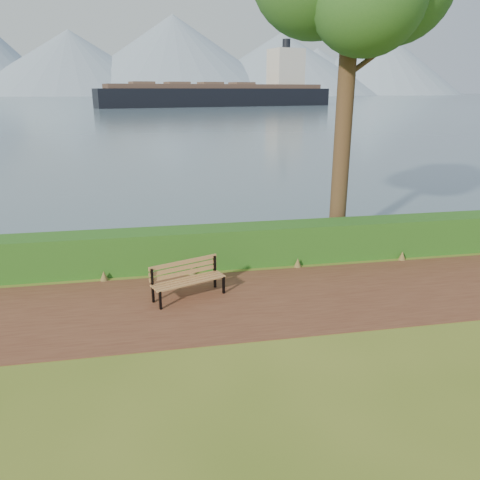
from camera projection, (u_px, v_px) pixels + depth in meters
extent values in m
plane|color=#4B631C|center=(253.00, 307.00, 9.79)|extent=(140.00, 140.00, 0.00)
cube|color=#522B1C|center=(250.00, 301.00, 10.07)|extent=(40.00, 3.40, 0.01)
cube|color=#214D16|center=(232.00, 246.00, 12.07)|extent=(32.00, 0.85, 1.00)
cube|color=#4A6077|center=(153.00, 98.00, 253.07)|extent=(700.00, 510.00, 0.00)
cone|color=gray|center=(71.00, 63.00, 361.59)|extent=(160.00, 160.00, 48.00)
cone|color=gray|center=(174.00, 55.00, 382.72)|extent=(190.00, 190.00, 62.00)
cone|color=gray|center=(282.00, 64.00, 395.55)|extent=(170.00, 170.00, 50.00)
cone|color=gray|center=(376.00, 61.00, 419.35)|extent=(150.00, 150.00, 58.00)
cone|color=gray|center=(138.00, 74.00, 405.03)|extent=(120.00, 120.00, 35.00)
cone|color=gray|center=(316.00, 72.00, 427.45)|extent=(130.00, 130.00, 40.00)
cube|color=black|center=(160.00, 301.00, 9.62)|extent=(0.06, 0.07, 0.40)
cube|color=black|center=(153.00, 286.00, 9.88)|extent=(0.06, 0.07, 0.77)
cube|color=black|center=(156.00, 290.00, 9.72)|extent=(0.21, 0.45, 0.04)
cube|color=black|center=(224.00, 285.00, 10.38)|extent=(0.06, 0.07, 0.40)
cube|color=black|center=(215.00, 272.00, 10.64)|extent=(0.06, 0.07, 0.77)
cube|color=black|center=(219.00, 275.00, 10.48)|extent=(0.21, 0.45, 0.04)
cube|color=#9A673B|center=(192.00, 284.00, 9.96)|extent=(1.53, 0.67, 0.03)
cube|color=#9A673B|center=(190.00, 282.00, 10.05)|extent=(1.53, 0.67, 0.03)
cube|color=#9A673B|center=(188.00, 280.00, 10.14)|extent=(1.53, 0.67, 0.03)
cube|color=#9A673B|center=(185.00, 278.00, 10.23)|extent=(1.53, 0.67, 0.03)
cube|color=#9A673B|center=(184.00, 273.00, 10.24)|extent=(1.52, 0.63, 0.09)
cube|color=#9A673B|center=(184.00, 268.00, 10.20)|extent=(1.52, 0.63, 0.09)
cube|color=#9A673B|center=(184.00, 262.00, 10.16)|extent=(1.52, 0.63, 0.09)
cylinder|color=#382417|center=(345.00, 98.00, 12.38)|extent=(0.46, 0.46, 8.26)
cylinder|color=#382417|center=(366.00, 61.00, 12.19)|extent=(1.21, 0.14, 0.90)
cylinder|color=#382417|center=(331.00, 37.00, 11.95)|extent=(0.93, 0.43, 0.83)
cube|color=black|center=(218.00, 101.00, 126.29)|extent=(64.86, 25.03, 6.43)
cube|color=#47342B|center=(218.00, 86.00, 125.13)|extent=(59.62, 22.83, 1.10)
cube|color=beige|center=(286.00, 68.00, 131.65)|extent=(9.82, 9.32, 10.10)
cylinder|color=black|center=(286.00, 45.00, 129.81)|extent=(2.20, 2.20, 3.21)
cube|color=brown|center=(142.00, 83.00, 116.87)|extent=(6.79, 7.19, 0.73)
cube|color=brown|center=(177.00, 83.00, 120.46)|extent=(6.79, 7.19, 0.73)
cube|color=brown|center=(210.00, 83.00, 124.05)|extent=(6.79, 7.19, 0.73)
cube|color=brown|center=(242.00, 84.00, 127.63)|extent=(6.79, 7.19, 0.73)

